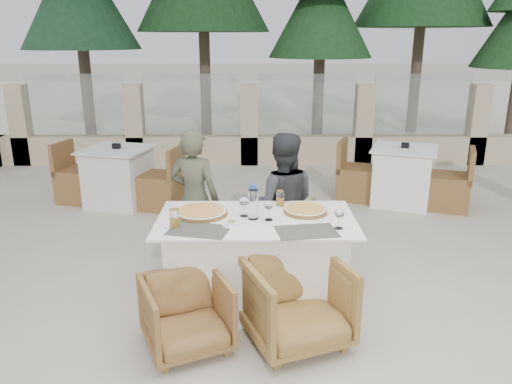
{
  "coord_description": "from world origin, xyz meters",
  "views": [
    {
      "loc": [
        0.07,
        -3.89,
        2.17
      ],
      "look_at": [
        0.09,
        0.19,
        0.9
      ],
      "focal_mm": 35.0,
      "sensor_mm": 36.0,
      "label": 1
    }
  ],
  "objects_px": {
    "wine_glass_centre": "(244,205)",
    "wine_glass_corner": "(339,217)",
    "beer_glass_right": "(280,198)",
    "armchair_near_right": "(296,302)",
    "armchair_near_left": "(186,314)",
    "diner_left": "(195,199)",
    "pizza_right": "(305,210)",
    "olive_dish": "(232,223)",
    "armchair_far_left": "(207,239)",
    "diner_right": "(282,204)",
    "dining_table": "(256,262)",
    "water_bottle": "(253,202)",
    "beer_glass_left": "(174,218)",
    "bg_table_b": "(402,176)",
    "armchair_far_right": "(287,232)",
    "pizza_left": "(201,211)",
    "wine_glass_near": "(269,209)",
    "bg_table_a": "(119,177)"
  },
  "relations": [
    {
      "from": "dining_table",
      "to": "water_bottle",
      "type": "height_order",
      "value": "water_bottle"
    },
    {
      "from": "wine_glass_centre",
      "to": "wine_glass_corner",
      "type": "xyz_separation_m",
      "value": [
        0.73,
        -0.28,
        0.0
      ]
    },
    {
      "from": "wine_glass_corner",
      "to": "beer_glass_left",
      "type": "relative_size",
      "value": 1.23
    },
    {
      "from": "bg_table_a",
      "to": "armchair_near_left",
      "type": "bearing_deg",
      "value": -54.0
    },
    {
      "from": "armchair_far_right",
      "to": "diner_right",
      "type": "xyz_separation_m",
      "value": [
        -0.08,
        -0.27,
        0.39
      ]
    },
    {
      "from": "wine_glass_corner",
      "to": "diner_right",
      "type": "height_order",
      "value": "diner_right"
    },
    {
      "from": "beer_glass_right",
      "to": "armchair_near_right",
      "type": "bearing_deg",
      "value": -84.82
    },
    {
      "from": "diner_left",
      "to": "diner_right",
      "type": "bearing_deg",
      "value": -171.29
    },
    {
      "from": "wine_glass_corner",
      "to": "pizza_left",
      "type": "bearing_deg",
      "value": 163.39
    },
    {
      "from": "bg_table_a",
      "to": "beer_glass_right",
      "type": "bearing_deg",
      "value": -34.84
    },
    {
      "from": "pizza_left",
      "to": "armchair_near_right",
      "type": "bearing_deg",
      "value": -40.97
    },
    {
      "from": "pizza_left",
      "to": "armchair_far_left",
      "type": "xyz_separation_m",
      "value": [
        -0.03,
        0.68,
        -0.53
      ]
    },
    {
      "from": "pizza_right",
      "to": "diner_right",
      "type": "bearing_deg",
      "value": 108.6
    },
    {
      "from": "pizza_left",
      "to": "armchair_near_right",
      "type": "xyz_separation_m",
      "value": [
        0.74,
        -0.64,
        -0.48
      ]
    },
    {
      "from": "pizza_left",
      "to": "armchair_far_right",
      "type": "distance_m",
      "value": 1.23
    },
    {
      "from": "pizza_left",
      "to": "bg_table_a",
      "type": "bearing_deg",
      "value": 118.19
    },
    {
      "from": "armchair_near_left",
      "to": "armchair_far_left",
      "type": "bearing_deg",
      "value": 65.48
    },
    {
      "from": "wine_glass_corner",
      "to": "bg_table_b",
      "type": "height_order",
      "value": "wine_glass_corner"
    },
    {
      "from": "beer_glass_right",
      "to": "armchair_near_right",
      "type": "relative_size",
      "value": 0.19
    },
    {
      "from": "armchair_far_left",
      "to": "diner_right",
      "type": "bearing_deg",
      "value": 168.99
    },
    {
      "from": "armchair_near_left",
      "to": "diner_left",
      "type": "height_order",
      "value": "diner_left"
    },
    {
      "from": "pizza_left",
      "to": "diner_left",
      "type": "xyz_separation_m",
      "value": [
        -0.14,
        0.68,
        -0.11
      ]
    },
    {
      "from": "wine_glass_near",
      "to": "armchair_near_right",
      "type": "distance_m",
      "value": 0.77
    },
    {
      "from": "armchair_near_right",
      "to": "diner_left",
      "type": "bearing_deg",
      "value": 102.56
    },
    {
      "from": "beer_glass_right",
      "to": "diner_right",
      "type": "bearing_deg",
      "value": 83.82
    },
    {
      "from": "dining_table",
      "to": "beer_glass_left",
      "type": "height_order",
      "value": "beer_glass_left"
    },
    {
      "from": "dining_table",
      "to": "armchair_far_left",
      "type": "distance_m",
      "value": 0.92
    },
    {
      "from": "dining_table",
      "to": "armchair_far_left",
      "type": "relative_size",
      "value": 2.75
    },
    {
      "from": "wine_glass_centre",
      "to": "beer_glass_left",
      "type": "xyz_separation_m",
      "value": [
        -0.53,
        -0.25,
        -0.02
      ]
    },
    {
      "from": "pizza_right",
      "to": "olive_dish",
      "type": "xyz_separation_m",
      "value": [
        -0.6,
        -0.29,
        -0.0
      ]
    },
    {
      "from": "dining_table",
      "to": "beer_glass_right",
      "type": "relative_size",
      "value": 11.81
    },
    {
      "from": "beer_glass_left",
      "to": "water_bottle",
      "type": "bearing_deg",
      "value": 17.4
    },
    {
      "from": "wine_glass_centre",
      "to": "armchair_far_right",
      "type": "xyz_separation_m",
      "value": [
        0.42,
        0.85,
        -0.57
      ]
    },
    {
      "from": "wine_glass_corner",
      "to": "diner_left",
      "type": "bearing_deg",
      "value": 140.58
    },
    {
      "from": "wine_glass_centre",
      "to": "beer_glass_right",
      "type": "xyz_separation_m",
      "value": [
        0.31,
        0.26,
        -0.02
      ]
    },
    {
      "from": "beer_glass_left",
      "to": "pizza_right",
      "type": "bearing_deg",
      "value": 17.75
    },
    {
      "from": "wine_glass_near",
      "to": "armchair_near_left",
      "type": "bearing_deg",
      "value": -135.89
    },
    {
      "from": "pizza_right",
      "to": "beer_glass_left",
      "type": "distance_m",
      "value": 1.09
    },
    {
      "from": "armchair_near_left",
      "to": "bg_table_a",
      "type": "distance_m",
      "value": 3.53
    },
    {
      "from": "diner_left",
      "to": "diner_right",
      "type": "xyz_separation_m",
      "value": [
        0.83,
        -0.14,
        -0.01
      ]
    },
    {
      "from": "beer_glass_right",
      "to": "armchair_near_left",
      "type": "relative_size",
      "value": 0.23
    },
    {
      "from": "armchair_near_left",
      "to": "diner_right",
      "type": "height_order",
      "value": "diner_right"
    },
    {
      "from": "pizza_left",
      "to": "water_bottle",
      "type": "distance_m",
      "value": 0.45
    },
    {
      "from": "diner_left",
      "to": "pizza_right",
      "type": "bearing_deg",
      "value": 165.76
    },
    {
      "from": "armchair_far_left",
      "to": "bg_table_b",
      "type": "xyz_separation_m",
      "value": [
        2.47,
        1.89,
        0.12
      ]
    },
    {
      "from": "bg_table_b",
      "to": "bg_table_a",
      "type": "bearing_deg",
      "value": -158.9
    },
    {
      "from": "armchair_near_left",
      "to": "wine_glass_near",
      "type": "bearing_deg",
      "value": 20.47
    },
    {
      "from": "olive_dish",
      "to": "armchair_far_right",
      "type": "xyz_separation_m",
      "value": [
        0.51,
        1.06,
        -0.5
      ]
    },
    {
      "from": "olive_dish",
      "to": "armchair_far_left",
      "type": "distance_m",
      "value": 1.11
    },
    {
      "from": "armchair_near_right",
      "to": "armchair_near_left",
      "type": "bearing_deg",
      "value": 164.52
    }
  ]
}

